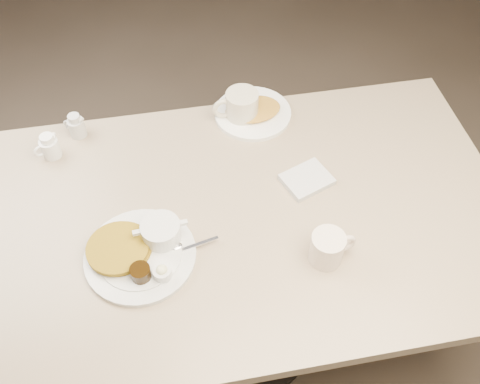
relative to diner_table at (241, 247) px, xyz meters
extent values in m
cube|color=#4C3F33|center=(0.00, 0.00, -0.59)|extent=(7.00, 8.00, 0.02)
cube|color=tan|center=(0.00, 0.00, 0.15)|extent=(1.50, 0.90, 0.04)
cylinder|color=black|center=(0.00, 0.00, -0.21)|extent=(0.14, 0.14, 0.69)
cylinder|color=black|center=(0.00, 0.00, -0.57)|extent=(0.56, 0.56, 0.03)
cylinder|color=silver|center=(-0.28, -0.09, 0.18)|extent=(0.31, 0.31, 0.01)
cylinder|color=silver|center=(-0.28, -0.09, 0.19)|extent=(0.23, 0.23, 0.00)
cylinder|color=olive|center=(-0.33, -0.07, 0.19)|extent=(0.18, 0.18, 0.01)
cylinder|color=olive|center=(-0.33, -0.07, 0.20)|extent=(0.17, 0.17, 0.01)
cylinder|color=silver|center=(-0.22, -0.05, 0.21)|extent=(0.11, 0.11, 0.05)
cube|color=silver|center=(-0.28, -0.06, 0.23)|extent=(0.02, 0.01, 0.01)
cube|color=silver|center=(-0.16, -0.05, 0.23)|extent=(0.02, 0.01, 0.01)
ellipsoid|color=silver|center=(-0.23, -0.05, 0.22)|extent=(0.05, 0.05, 0.03)
ellipsoid|color=silver|center=(-0.21, -0.06, 0.22)|extent=(0.04, 0.04, 0.02)
cylinder|color=black|center=(-0.28, -0.16, 0.20)|extent=(0.06, 0.06, 0.04)
cylinder|color=silver|center=(-0.23, -0.16, 0.20)|extent=(0.05, 0.05, 0.03)
ellipsoid|color=beige|center=(-0.23, -0.16, 0.21)|extent=(0.03, 0.03, 0.02)
cube|color=silver|center=(-0.13, -0.09, 0.19)|extent=(0.11, 0.03, 0.00)
ellipsoid|color=silver|center=(-0.19, -0.09, 0.19)|extent=(0.04, 0.03, 0.01)
cylinder|color=#F2DFCC|center=(0.19, -0.18, 0.21)|extent=(0.10, 0.10, 0.09)
cylinder|color=#2A221E|center=(0.19, -0.18, 0.25)|extent=(0.08, 0.08, 0.01)
torus|color=#F2DFCC|center=(0.24, -0.17, 0.21)|extent=(0.06, 0.02, 0.06)
cube|color=silver|center=(0.21, 0.08, 0.18)|extent=(0.16, 0.15, 0.02)
cylinder|color=beige|center=(0.07, 0.37, 0.22)|extent=(0.10, 0.10, 0.10)
torus|color=beige|center=(0.01, 0.37, 0.22)|extent=(0.08, 0.02, 0.08)
cylinder|color=white|center=(-0.52, 0.32, 0.20)|extent=(0.06, 0.06, 0.06)
cylinder|color=white|center=(-0.52, 0.32, 0.24)|extent=(0.04, 0.04, 0.02)
cone|color=white|center=(-0.50, 0.33, 0.24)|extent=(0.02, 0.02, 0.02)
torus|color=white|center=(-0.55, 0.31, 0.20)|extent=(0.04, 0.02, 0.04)
cylinder|color=beige|center=(-0.44, 0.39, 0.20)|extent=(0.05, 0.05, 0.06)
cylinder|color=beige|center=(-0.44, 0.39, 0.24)|extent=(0.04, 0.04, 0.02)
cone|color=beige|center=(-0.42, 0.38, 0.24)|extent=(0.02, 0.02, 0.02)
torus|color=beige|center=(-0.47, 0.40, 0.20)|extent=(0.04, 0.02, 0.04)
cylinder|color=white|center=(0.11, 0.38, 0.18)|extent=(0.27, 0.27, 0.01)
ellipsoid|color=gold|center=(0.11, 0.38, 0.19)|extent=(0.19, 0.14, 0.02)
camera|label=1|loc=(-0.16, -0.84, 1.34)|focal=39.45mm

